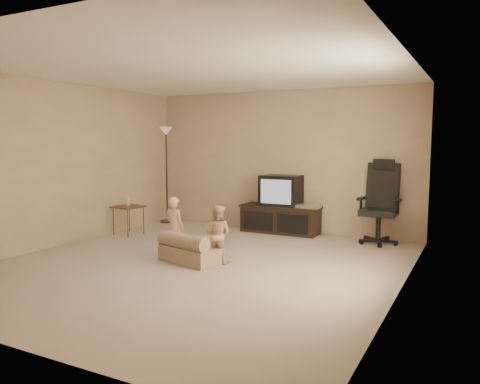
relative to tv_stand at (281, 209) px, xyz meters
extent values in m
plane|color=#B8A692|center=(-0.12, -2.49, -0.42)|extent=(5.50, 5.50, 0.00)
plane|color=white|center=(-0.12, -2.49, 2.08)|extent=(5.50, 5.50, 0.00)
plane|color=#C8A78B|center=(-0.12, 0.26, 0.83)|extent=(5.00, 0.00, 5.00)
plane|color=#C8A78B|center=(-0.12, -5.24, 0.83)|extent=(5.00, 0.00, 5.00)
plane|color=#C8A78B|center=(-2.62, -2.49, 0.83)|extent=(0.00, 5.50, 5.50)
plane|color=#C8A78B|center=(2.38, -2.49, 0.83)|extent=(0.00, 5.50, 5.50)
cube|color=black|center=(-0.01, 0.00, -0.20)|extent=(1.35, 0.49, 0.43)
cube|color=black|center=(-0.01, 0.00, 0.04)|extent=(1.39, 0.53, 0.04)
cube|color=black|center=(-0.32, -0.25, -0.20)|extent=(0.56, 0.02, 0.33)
cube|color=black|center=(0.31, -0.24, -0.20)|extent=(0.56, 0.02, 0.33)
cube|color=black|center=(-0.01, 0.02, 0.33)|extent=(0.68, 0.49, 0.53)
cube|color=white|center=(0.00, -0.23, 0.33)|extent=(0.55, 0.01, 0.41)
cube|color=silver|center=(0.52, -0.05, 0.09)|extent=(0.39, 0.27, 0.06)
cylinder|color=black|center=(1.71, -0.14, -0.16)|extent=(0.07, 0.07, 0.42)
cube|color=black|center=(1.71, -0.14, 0.08)|extent=(0.54, 0.54, 0.09)
cube|color=black|center=(1.71, 0.11, 0.47)|extent=(0.51, 0.20, 0.74)
cube|color=black|center=(1.71, 0.11, 0.82)|extent=(0.32, 0.11, 0.17)
cube|color=black|center=(1.42, -0.13, 0.28)|extent=(0.08, 0.30, 0.04)
cube|color=black|center=(1.99, -0.15, 0.28)|extent=(0.08, 0.30, 0.04)
cube|color=brown|center=(-2.27, -1.36, 0.06)|extent=(0.50, 0.50, 0.03)
cylinder|color=black|center=(-2.47, -1.52, -0.18)|extent=(0.01, 0.01, 0.49)
cylinder|color=black|center=(-2.11, -1.57, -0.18)|extent=(0.01, 0.01, 0.49)
cylinder|color=black|center=(-2.42, -1.16, -0.18)|extent=(0.01, 0.01, 0.49)
cylinder|color=black|center=(-2.07, -1.21, -0.18)|extent=(0.01, 0.01, 0.49)
cylinder|color=beige|center=(-2.31, -1.32, 0.14)|extent=(0.06, 0.06, 0.13)
cone|color=beige|center=(-2.31, -1.32, 0.23)|extent=(0.05, 0.05, 0.04)
cylinder|color=black|center=(-2.42, -0.05, -0.40)|extent=(0.29, 0.29, 0.03)
cylinder|color=black|center=(-2.42, -0.05, 0.48)|extent=(0.03, 0.03, 1.78)
cone|color=beige|center=(-2.42, -0.05, 1.38)|extent=(0.25, 0.25, 0.17)
cube|color=tan|center=(-0.28, -2.42, -0.31)|extent=(0.93, 0.65, 0.22)
cylinder|color=tan|center=(-0.32, -2.56, -0.11)|extent=(0.85, 0.40, 0.20)
imported|color=#DFAB8B|center=(-0.57, -2.38, 0.01)|extent=(0.34, 0.26, 0.86)
imported|color=#DFAB8B|center=(0.05, -2.29, -0.04)|extent=(0.39, 0.23, 0.77)
camera|label=1|loc=(3.11, -7.53, 1.19)|focal=35.00mm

